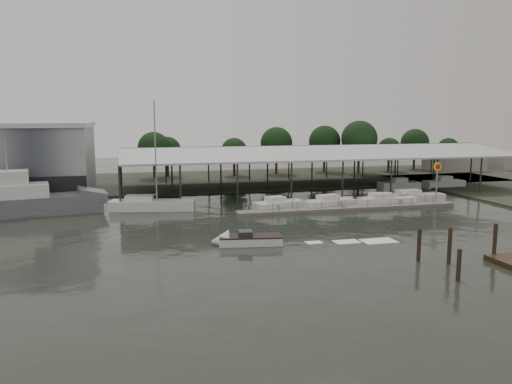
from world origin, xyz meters
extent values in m
plane|color=#242921|center=(0.00, 0.00, 0.00)|extent=(200.00, 200.00, 0.00)
cube|color=#3A3F2F|center=(0.00, 42.00, 0.10)|extent=(140.00, 30.00, 0.30)
cube|color=gray|center=(-28.00, 30.00, 5.00)|extent=(24.00, 20.00, 10.00)
cube|color=#292C2E|center=(17.00, 28.00, 6.76)|extent=(58.00, 0.40, 0.30)
cylinder|color=#292C2E|center=(-12.00, 16.50, 2.75)|extent=(0.24, 0.24, 5.50)
cylinder|color=#292C2E|center=(-12.00, 39.50, 2.75)|extent=(0.24, 0.24, 5.50)
cylinder|color=#292C2E|center=(46.00, 39.50, 2.75)|extent=(0.24, 0.24, 5.50)
cube|color=slate|center=(15.00, 10.00, 0.20)|extent=(28.00, 2.00, 0.40)
cylinder|color=gray|center=(2.00, 9.10, 0.80)|extent=(0.10, 0.10, 1.20)
cylinder|color=gray|center=(28.00, 10.90, 0.80)|extent=(0.10, 0.10, 1.20)
cube|color=gray|center=(14.00, 10.00, 0.70)|extent=(0.30, 0.30, 0.70)
cylinder|color=gray|center=(27.00, 10.00, 2.50)|extent=(0.16, 0.16, 5.00)
cylinder|color=yellow|center=(27.00, 10.00, 5.00)|extent=(1.10, 0.12, 1.10)
cylinder|color=red|center=(27.00, 9.93, 5.00)|extent=(0.70, 0.05, 0.70)
cube|color=gray|center=(55.00, 45.00, 2.00)|extent=(10.00, 8.00, 4.00)
cube|color=gray|center=(68.00, 44.00, 1.50)|extent=(8.00, 6.00, 3.00)
cube|color=slate|center=(-23.16, 16.68, 0.90)|extent=(18.53, 7.29, 2.40)
cube|color=slate|center=(-15.32, 17.97, 1.90)|extent=(4.07, 4.75, 1.85)
cube|color=silver|center=(-24.23, 16.51, 2.69)|extent=(8.97, 5.00, 1.80)
cube|color=silver|center=(-24.23, 16.51, 4.39)|extent=(4.78, 3.81, 1.61)
cylinder|color=gray|center=(-24.23, 16.51, 6.79)|extent=(0.18, 0.18, 3.50)
cube|color=silver|center=(-8.18, 16.00, 0.50)|extent=(10.41, 4.64, 1.40)
cube|color=silver|center=(-9.76, 16.33, 1.40)|extent=(3.53, 2.42, 0.80)
cylinder|color=gray|center=(-7.69, 15.89, 7.07)|extent=(0.16, 0.16, 12.20)
cylinder|color=gray|center=(-9.46, 16.27, 1.90)|extent=(3.45, 0.84, 0.12)
cube|color=silver|center=(-0.69, -3.10, 0.35)|extent=(5.77, 2.84, 0.90)
cone|color=silver|center=(-3.37, -2.67, 0.35)|extent=(1.89, 2.23, 2.00)
cube|color=black|center=(-0.69, -3.10, 0.75)|extent=(5.78, 2.90, 0.12)
cube|color=#292C2E|center=(-1.13, -3.03, 1.00)|extent=(1.40, 1.57, 0.50)
cube|color=white|center=(5.00, -4.00, 0.02)|extent=(2.30, 1.50, 0.04)
cube|color=white|center=(7.96, -4.47, 0.02)|extent=(3.10, 2.00, 0.04)
cube|color=white|center=(10.93, -4.93, 0.02)|extent=(3.90, 2.50, 0.04)
cube|color=silver|center=(6.75, 12.25, 0.50)|extent=(6.78, 3.77, 1.10)
cube|color=silver|center=(6.25, 12.25, 1.30)|extent=(2.59, 2.13, 0.70)
cube|color=silver|center=(13.53, 12.00, 0.50)|extent=(7.77, 3.77, 1.10)
cube|color=silver|center=(13.03, 12.00, 1.30)|extent=(2.90, 2.14, 0.70)
cube|color=silver|center=(20.65, 11.71, 0.50)|extent=(8.23, 2.62, 1.10)
cube|color=silver|center=(20.15, 11.71, 1.30)|extent=(2.92, 1.75, 0.70)
cube|color=silver|center=(25.51, 13.28, 0.50)|extent=(9.06, 2.25, 1.10)
cube|color=silver|center=(25.01, 13.28, 1.30)|extent=(3.17, 1.62, 0.70)
cylinder|color=#312318|center=(12.67, -12.75, 1.12)|extent=(0.32, 0.32, 3.43)
cylinder|color=#312318|center=(10.80, -16.41, 0.83)|extent=(0.32, 0.32, 2.86)
cylinder|color=#312318|center=(10.90, -11.40, 0.98)|extent=(0.32, 0.32, 3.16)
cylinder|color=#312318|center=(17.00, -12.46, 1.13)|extent=(0.32, 0.32, 3.45)
cylinder|color=#311F15|center=(-6.24, 46.88, 2.05)|extent=(0.50, 0.50, 4.11)
sphere|color=#173214|center=(-6.24, 46.88, 5.75)|extent=(5.75, 5.75, 5.75)
cylinder|color=#311F15|center=(-3.72, 48.63, 1.83)|extent=(0.50, 0.50, 3.66)
sphere|color=#173214|center=(-3.72, 48.63, 5.12)|extent=(5.12, 5.12, 5.12)
cylinder|color=#311F15|center=(8.57, 46.79, 1.76)|extent=(0.50, 0.50, 3.52)
sphere|color=#173214|center=(8.57, 46.79, 4.93)|extent=(4.93, 4.93, 4.93)
cylinder|color=#311F15|center=(17.26, 48.06, 2.22)|extent=(0.50, 0.50, 4.45)
sphere|color=#173214|center=(17.26, 48.06, 6.23)|extent=(6.23, 6.23, 6.23)
cylinder|color=#311F15|center=(27.66, 48.94, 2.28)|extent=(0.50, 0.50, 4.56)
sphere|color=#173214|center=(27.66, 48.94, 6.38)|extent=(6.38, 6.38, 6.38)
cylinder|color=#311F15|center=(33.20, 44.76, 2.52)|extent=(0.50, 0.50, 5.04)
sphere|color=#173214|center=(33.20, 44.76, 7.05)|extent=(7.05, 7.05, 7.05)
cylinder|color=#311F15|center=(40.86, 46.67, 1.69)|extent=(0.50, 0.50, 3.37)
sphere|color=#173214|center=(40.86, 46.67, 4.72)|extent=(4.72, 4.72, 4.72)
cylinder|color=#311F15|center=(48.04, 48.80, 2.09)|extent=(0.50, 0.50, 4.19)
sphere|color=#173214|center=(48.04, 48.80, 5.86)|extent=(5.86, 5.86, 5.86)
cylinder|color=#311F15|center=(55.17, 47.33, 1.64)|extent=(0.50, 0.50, 3.27)
sphere|color=#173214|center=(55.17, 47.33, 4.58)|extent=(4.58, 4.58, 4.58)
camera|label=1|loc=(-11.07, -44.98, 11.19)|focal=35.00mm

